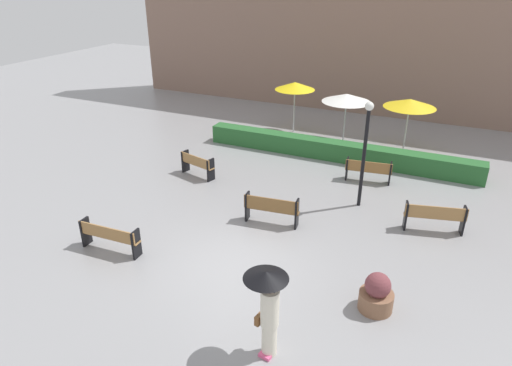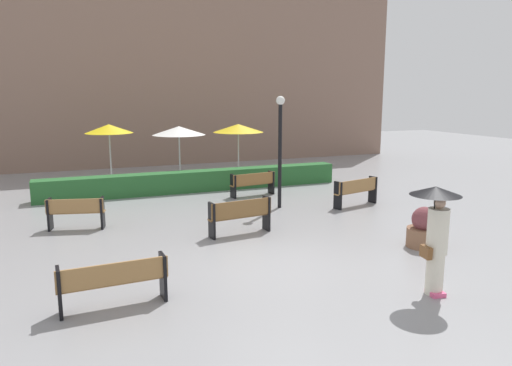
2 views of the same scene
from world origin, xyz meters
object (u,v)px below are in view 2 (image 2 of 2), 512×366
object	(u,v)px
planter_pot	(424,230)
patio_umbrella_yellow	(109,129)
bench_mid_center	(241,214)
bench_far_left	(76,211)
bench_near_left	(113,280)
lamp_post	(280,139)
bench_back_row	(253,182)
pedestrian_with_umbrella	(436,227)
patio_umbrella_yellow_far	(238,128)
bench_far_right	(357,190)
patio_umbrella_white	(179,131)

from	to	relation	value
planter_pot	patio_umbrella_yellow	bearing A→B (deg)	119.12
bench_mid_center	bench_far_left	bearing A→B (deg)	151.94
bench_near_left	lamp_post	distance (m)	8.27
bench_far_left	bench_mid_center	size ratio (longest dim) A/B	0.88
bench_back_row	pedestrian_with_umbrella	bearing A→B (deg)	-90.52
bench_far_left	bench_mid_center	distance (m)	4.52
patio_umbrella_yellow_far	bench_far_left	bearing A→B (deg)	-139.06
bench_mid_center	patio_umbrella_yellow	world-z (taller)	patio_umbrella_yellow
bench_mid_center	lamp_post	bearing A→B (deg)	47.14
bench_near_left	lamp_post	size ratio (longest dim) A/B	0.52
bench_back_row	planter_pot	size ratio (longest dim) A/B	1.75
planter_pot	patio_umbrella_yellow	xyz separation A→B (m)	(-6.23, 11.19, 1.84)
bench_far_right	patio_umbrella_yellow_far	xyz separation A→B (m)	(-1.82, 6.42, 1.64)
bench_far_left	patio_umbrella_yellow	xyz separation A→B (m)	(1.52, 6.47, 1.75)
bench_far_right	patio_umbrella_yellow	distance (m)	10.11
lamp_post	bench_far_right	bearing A→B (deg)	-17.25
planter_pot	pedestrian_with_umbrella	bearing A→B (deg)	-127.78
bench_mid_center	bench_far_right	bearing A→B (deg)	19.30
pedestrian_with_umbrella	planter_pot	world-z (taller)	pedestrian_with_umbrella
bench_back_row	lamp_post	xyz separation A→B (m)	(0.14, -1.99, 1.73)
bench_far_right	lamp_post	size ratio (longest dim) A/B	0.50
bench_far_left	patio_umbrella_white	xyz separation A→B (m)	(4.19, 5.73, 1.65)
bench_near_left	bench_far_right	size ratio (longest dim) A/B	1.04
bench_far_left	patio_umbrella_yellow	distance (m)	6.87
bench_far_left	bench_near_left	bearing A→B (deg)	-85.11
pedestrian_with_umbrella	patio_umbrella_white	distance (m)	12.90
bench_far_right	patio_umbrella_white	world-z (taller)	patio_umbrella_white
bench_far_right	pedestrian_with_umbrella	size ratio (longest dim) A/B	0.88
lamp_post	patio_umbrella_yellow	xyz separation A→B (m)	(-4.68, 6.21, 0.04)
bench_back_row	bench_mid_center	bearing A→B (deg)	-115.38
lamp_post	patio_umbrella_yellow_far	bearing A→B (deg)	83.75
pedestrian_with_umbrella	patio_umbrella_white	size ratio (longest dim) A/B	0.87
pedestrian_with_umbrella	patio_umbrella_white	bearing A→B (deg)	97.99
pedestrian_with_umbrella	lamp_post	xyz separation A→B (m)	(0.22, 7.26, 0.94)
pedestrian_with_umbrella	planter_pot	distance (m)	3.02
bench_near_left	patio_umbrella_yellow_far	distance (m)	13.13
bench_mid_center	patio_umbrella_white	xyz separation A→B (m)	(0.20, 7.86, 1.61)
bench_back_row	patio_umbrella_white	bearing A→B (deg)	118.21
planter_pot	lamp_post	size ratio (longest dim) A/B	0.28
bench_far_left	bench_far_right	bearing A→B (deg)	-3.31
bench_back_row	planter_pot	distance (m)	7.17
planter_pot	patio_umbrella_white	bearing A→B (deg)	108.81
bench_back_row	bench_far_right	size ratio (longest dim) A/B	0.96
lamp_post	bench_far_left	bearing A→B (deg)	-177.63
patio_umbrella_white	pedestrian_with_umbrella	bearing A→B (deg)	-82.01
bench_far_right	patio_umbrella_white	bearing A→B (deg)	125.52
bench_back_row	bench_far_right	distance (m)	3.76
pedestrian_with_umbrella	planter_pot	size ratio (longest dim) A/B	2.06
bench_far_left	patio_umbrella_yellow_far	xyz separation A→B (m)	(6.83, 5.92, 1.67)
planter_pot	lamp_post	world-z (taller)	lamp_post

